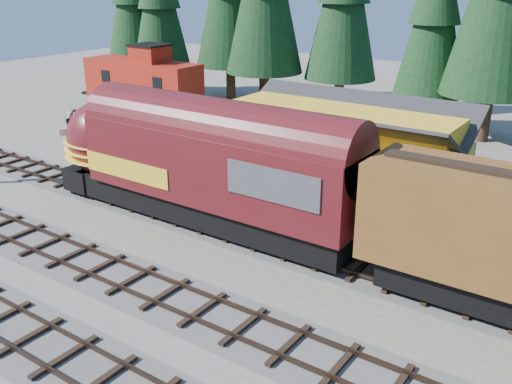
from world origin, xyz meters
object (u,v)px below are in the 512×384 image
Objects in this scene: caboose at (143,84)px; locomotive at (189,167)px; pickup_truck_a at (175,151)px; pickup_truck_b at (120,141)px; depot at (339,145)px.

locomotive is at bearing -39.16° from caboose.
caboose reaches higher than pickup_truck_a.
pickup_truck_b is at bearing 86.45° from pickup_truck_a.
pickup_truck_b is (-10.67, 5.32, -1.76)m from locomotive.
caboose is 1.86× the size of pickup_truck_a.
pickup_truck_a is at bearing -178.21° from depot.
pickup_truck_b reaches higher than pickup_truck_a.
locomotive reaches higher than pickup_truck_b.
locomotive is at bearing -148.02° from pickup_truck_a.
caboose is at bearing 38.10° from pickup_truck_a.
pickup_truck_b is (-4.02, -0.83, 0.17)m from pickup_truck_a.
caboose reaches higher than depot.
depot is 0.74× the size of locomotive.
depot reaches higher than locomotive.
depot is at bearing -19.03° from caboose.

